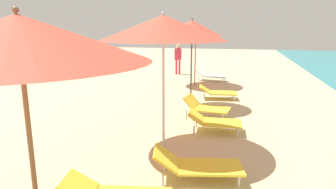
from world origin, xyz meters
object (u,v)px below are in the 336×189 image
(lounger_fourth_inland, at_px, (197,164))
(lounger_farthest_shoreside, at_px, (211,75))
(person_walking_mid, at_px, (178,56))
(umbrella_fifth, at_px, (192,28))
(lounger_fifth_shoreside, at_px, (217,92))
(lounger_fifth_inland, at_px, (206,107))
(umbrella_farthest, at_px, (196,36))
(umbrella_third, at_px, (19,39))
(umbrella_fourth, at_px, (163,28))
(lounger_fourth_shoreside, at_px, (214,121))

(lounger_fourth_inland, bearing_deg, lounger_farthest_shoreside, 82.20)
(person_walking_mid, bearing_deg, umbrella_fifth, 9.06)
(lounger_fifth_shoreside, relative_size, lounger_farthest_shoreside, 0.89)
(lounger_fourth_inland, xyz_separation_m, lounger_fifth_shoreside, (-0.11, 5.82, 0.00))
(lounger_fifth_inland, relative_size, umbrella_farthest, 0.53)
(umbrella_third, bearing_deg, lounger_fifth_inland, 79.44)
(lounger_farthest_shoreside, bearing_deg, person_walking_mid, 151.43)
(umbrella_farthest, distance_m, person_walking_mid, 3.41)
(umbrella_fourth, xyz_separation_m, lounger_fourth_shoreside, (0.95, 1.23, -2.21))
(lounger_fourth_inland, distance_m, person_walking_mid, 11.39)
(umbrella_fifth, bearing_deg, lounger_fifth_shoreside, 58.05)
(umbrella_third, xyz_separation_m, lounger_fourth_inland, (1.30, 2.27, -2.14))
(umbrella_third, xyz_separation_m, person_walking_mid, (-1.34, 13.32, -1.42))
(lounger_fifth_inland, height_order, umbrella_farthest, umbrella_farthest)
(umbrella_third, relative_size, umbrella_fifth, 0.96)
(umbrella_fourth, height_order, lounger_farthest_shoreside, umbrella_fourth)
(person_walking_mid, bearing_deg, umbrella_farthest, 18.86)
(umbrella_farthest, relative_size, lounger_farthest_shoreside, 1.59)
(umbrella_fifth, distance_m, lounger_fifth_inland, 2.53)
(lounger_fourth_inland, xyz_separation_m, umbrella_farthest, (-1.28, 8.15, 1.89))
(lounger_fifth_shoreside, distance_m, umbrella_farthest, 3.22)
(umbrella_fourth, xyz_separation_m, umbrella_fifth, (0.00, 3.47, -0.02))
(lounger_fifth_shoreside, height_order, person_walking_mid, person_walking_mid)
(umbrella_fourth, relative_size, lounger_farthest_shoreside, 1.81)
(umbrella_fifth, relative_size, lounger_farthest_shoreside, 1.80)
(umbrella_third, distance_m, lounger_farthest_shoreside, 11.91)
(lounger_fifth_shoreside, relative_size, umbrella_farthest, 0.56)
(person_walking_mid, bearing_deg, umbrella_fourth, 3.82)
(lounger_fourth_shoreside, relative_size, umbrella_farthest, 0.54)
(lounger_fourth_inland, relative_size, lounger_fifth_shoreside, 1.14)
(lounger_fourth_shoreside, distance_m, person_walking_mid, 9.13)
(umbrella_third, relative_size, lounger_fifth_inland, 2.06)
(lounger_fifth_shoreside, relative_size, person_walking_mid, 0.86)
(lounger_fifth_inland, distance_m, lounger_farthest_shoreside, 6.06)
(umbrella_farthest, bearing_deg, person_walking_mid, 115.18)
(umbrella_fourth, height_order, person_walking_mid, umbrella_fourth)
(umbrella_fourth, height_order, umbrella_farthest, umbrella_fourth)
(lounger_fourth_shoreside, bearing_deg, umbrella_fourth, -130.69)
(umbrella_third, relative_size, umbrella_farthest, 1.09)
(lounger_fifth_shoreside, bearing_deg, umbrella_fourth, -107.53)
(lounger_farthest_shoreside, bearing_deg, umbrella_fifth, -80.62)
(umbrella_fourth, height_order, lounger_fourth_shoreside, umbrella_fourth)
(lounger_fourth_shoreside, height_order, lounger_fifth_shoreside, lounger_fourth_shoreside)
(umbrella_farthest, relative_size, person_walking_mid, 1.53)
(umbrella_fourth, distance_m, umbrella_farthest, 7.04)
(umbrella_fifth, xyz_separation_m, umbrella_farthest, (-0.41, 3.55, -0.32))
(lounger_fourth_shoreside, xyz_separation_m, lounger_fourth_inland, (-0.08, -2.37, -0.02))
(umbrella_fourth, relative_size, lounger_fifth_inland, 2.15)
(lounger_fourth_shoreside, height_order, lounger_fourth_inland, lounger_fourth_inland)
(lounger_fourth_inland, bearing_deg, umbrella_third, -131.77)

